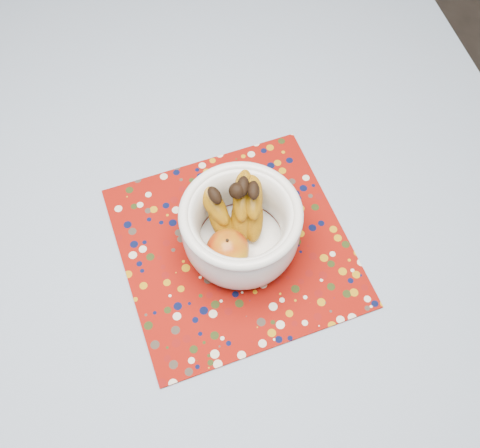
# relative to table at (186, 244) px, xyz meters

# --- Properties ---
(table) EXTENTS (1.20, 1.20, 0.75)m
(table) POSITION_rel_table_xyz_m (0.00, 0.00, 0.00)
(table) COLOR brown
(table) RESTS_ON ground
(tablecloth) EXTENTS (1.32, 1.32, 0.01)m
(tablecloth) POSITION_rel_table_xyz_m (0.00, 0.00, 0.08)
(tablecloth) COLOR #667FAB
(tablecloth) RESTS_ON table
(placemat) EXTENTS (0.41, 0.41, 0.00)m
(placemat) POSITION_rel_table_xyz_m (0.08, -0.07, 0.09)
(placemat) COLOR maroon
(placemat) RESTS_ON tablecloth
(fruit_bowl) EXTENTS (0.19, 0.20, 0.14)m
(fruit_bowl) POSITION_rel_table_xyz_m (0.09, -0.07, 0.16)
(fruit_bowl) COLOR white
(fruit_bowl) RESTS_ON placemat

